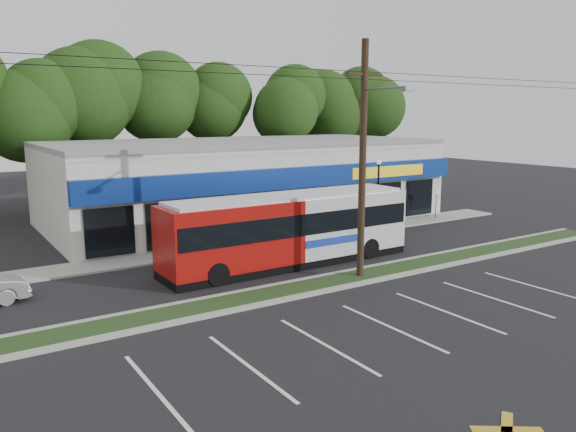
# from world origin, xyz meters

# --- Properties ---
(ground) EXTENTS (120.00, 120.00, 0.00)m
(ground) POSITION_xyz_m (0.00, 0.00, 0.00)
(ground) COLOR black
(ground) RESTS_ON ground
(grass_strip) EXTENTS (40.00, 1.60, 0.12)m
(grass_strip) POSITION_xyz_m (0.00, 1.00, 0.06)
(grass_strip) COLOR #243A18
(grass_strip) RESTS_ON ground
(curb_south) EXTENTS (40.00, 0.25, 0.14)m
(curb_south) POSITION_xyz_m (0.00, 0.15, 0.07)
(curb_south) COLOR #9E9E93
(curb_south) RESTS_ON ground
(curb_north) EXTENTS (40.00, 0.25, 0.14)m
(curb_north) POSITION_xyz_m (0.00, 1.85, 0.07)
(curb_north) COLOR #9E9E93
(curb_north) RESTS_ON ground
(sidewalk) EXTENTS (32.00, 2.20, 0.10)m
(sidewalk) POSITION_xyz_m (5.00, 9.00, 0.05)
(sidewalk) COLOR #9E9E93
(sidewalk) RESTS_ON ground
(strip_mall) EXTENTS (25.00, 12.55, 5.30)m
(strip_mall) POSITION_xyz_m (5.50, 15.91, 2.65)
(strip_mall) COLOR beige
(strip_mall) RESTS_ON ground
(utility_pole) EXTENTS (50.00, 2.77, 10.00)m
(utility_pole) POSITION_xyz_m (2.83, 0.93, 5.41)
(utility_pole) COLOR black
(utility_pole) RESTS_ON ground
(lamp_post) EXTENTS (0.30, 0.30, 4.25)m
(lamp_post) POSITION_xyz_m (11.00, 8.80, 2.67)
(lamp_post) COLOR black
(lamp_post) RESTS_ON ground
(sign_post) EXTENTS (0.45, 0.10, 2.23)m
(sign_post) POSITION_xyz_m (16.00, 8.57, 1.56)
(sign_post) COLOR #59595E
(sign_post) RESTS_ON ground
(tree_line) EXTENTS (46.76, 6.76, 11.83)m
(tree_line) POSITION_xyz_m (4.00, 26.00, 8.42)
(tree_line) COLOR black
(tree_line) RESTS_ON ground
(metrobus) EXTENTS (12.48, 2.74, 3.35)m
(metrobus) POSITION_xyz_m (1.64, 4.50, 1.77)
(metrobus) COLOR #960E0B
(metrobus) RESTS_ON ground
(car_dark) EXTENTS (5.01, 2.64, 1.62)m
(car_dark) POSITION_xyz_m (9.81, 8.41, 0.81)
(car_dark) COLOR black
(car_dark) RESTS_ON ground
(pedestrian_a) EXTENTS (0.64, 0.47, 1.58)m
(pedestrian_a) POSITION_xyz_m (9.00, 7.52, 0.79)
(pedestrian_a) COLOR beige
(pedestrian_a) RESTS_ON ground
(pedestrian_b) EXTENTS (0.96, 0.83, 1.72)m
(pedestrian_b) POSITION_xyz_m (7.26, 6.92, 0.86)
(pedestrian_b) COLOR #BAADA7
(pedestrian_b) RESTS_ON ground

